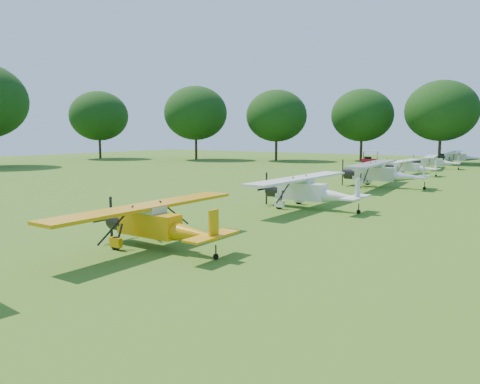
% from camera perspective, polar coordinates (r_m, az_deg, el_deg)
% --- Properties ---
extents(ground, '(160.00, 160.00, 0.00)m').
position_cam_1_polar(ground, '(26.06, 1.38, -3.30)').
color(ground, '#355715').
rests_on(ground, ground).
extents(tree_belt, '(137.36, 130.27, 14.52)m').
position_cam_1_polar(tree_belt, '(24.21, 8.98, 14.90)').
color(tree_belt, black).
rests_on(tree_belt, ground).
extents(aircraft_2, '(6.19, 9.82, 1.94)m').
position_cam_1_polar(aircraft_2, '(19.59, -10.11, -3.54)').
color(aircraft_2, orange).
rests_on(aircraft_2, ground).
extents(aircraft_3, '(6.80, 10.80, 2.14)m').
position_cam_1_polar(aircraft_3, '(29.75, 8.30, 0.38)').
color(aircraft_3, silver).
rests_on(aircraft_3, ground).
extents(aircraft_4, '(7.48, 11.90, 2.34)m').
position_cam_1_polar(aircraft_4, '(42.82, 16.76, 2.37)').
color(aircraft_4, silver).
rests_on(aircraft_4, ground).
extents(aircraft_5, '(5.81, 9.24, 1.82)m').
position_cam_1_polar(aircraft_5, '(56.23, 20.00, 3.02)').
color(aircraft_5, silver).
rests_on(aircraft_5, ground).
extents(aircraft_6, '(5.90, 9.36, 1.84)m').
position_cam_1_polar(aircraft_6, '(67.38, 22.66, 3.53)').
color(aircraft_6, silver).
rests_on(aircraft_6, ground).
extents(aircraft_7, '(6.61, 10.52, 2.07)m').
position_cam_1_polar(aircraft_7, '(79.76, 25.13, 3.99)').
color(aircraft_7, silver).
rests_on(aircraft_7, ground).
extents(golf_cart, '(2.83, 2.21, 2.14)m').
position_cam_1_polar(golf_cart, '(72.35, 15.55, 3.76)').
color(golf_cart, '#B40C1D').
rests_on(golf_cart, ground).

